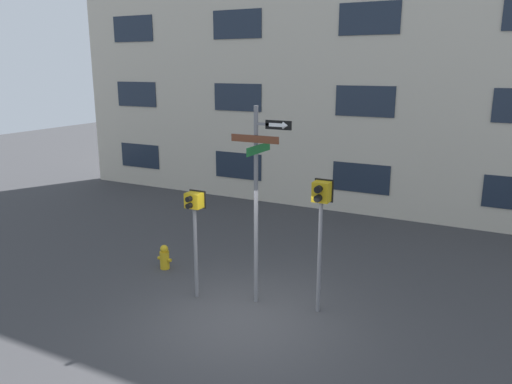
% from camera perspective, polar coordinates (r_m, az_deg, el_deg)
% --- Properties ---
extents(ground_plane, '(60.00, 60.00, 0.00)m').
position_cam_1_polar(ground_plane, '(10.44, -1.41, -14.32)').
color(ground_plane, '#38383A').
extents(building_facade, '(24.00, 0.64, 12.92)m').
position_cam_1_polar(building_facade, '(17.35, 13.09, 18.68)').
color(building_facade, beige).
rests_on(building_facade, ground_plane).
extents(street_sign_pole, '(1.31, 1.02, 4.23)m').
position_cam_1_polar(street_sign_pole, '(10.26, 0.30, 0.25)').
color(street_sign_pole, slate).
rests_on(street_sign_pole, ground_plane).
extents(pedestrian_signal_left, '(0.41, 0.40, 2.41)m').
position_cam_1_polar(pedestrian_signal_left, '(10.75, -7.05, -2.62)').
color(pedestrian_signal_left, slate).
rests_on(pedestrian_signal_left, ground_plane).
extents(pedestrian_signal_right, '(0.39, 0.40, 2.81)m').
position_cam_1_polar(pedestrian_signal_right, '(10.01, 7.42, -1.98)').
color(pedestrian_signal_right, slate).
rests_on(pedestrian_signal_right, ground_plane).
extents(fire_hydrant, '(0.40, 0.24, 0.63)m').
position_cam_1_polar(fire_hydrant, '(12.90, -10.41, -7.36)').
color(fire_hydrant, gold).
rests_on(fire_hydrant, ground_plane).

